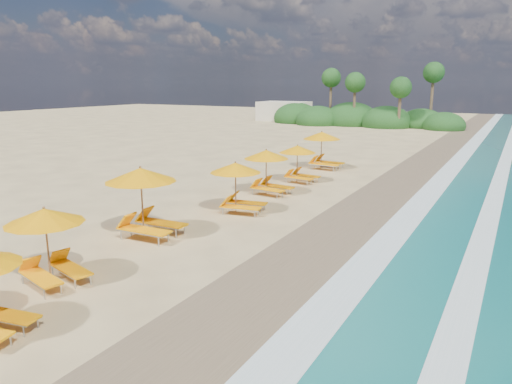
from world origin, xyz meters
TOP-DOWN VIEW (x-y plane):
  - ground at (0.00, 0.00)m, footprint 160.00×160.00m
  - wet_sand at (4.00, 0.00)m, footprint 4.00×160.00m
  - surf_foam at (6.70, 0.00)m, footprint 4.00×160.00m
  - station_1 at (-2.00, -8.39)m, footprint 2.75×2.66m
  - station_2 at (-2.48, -3.84)m, footprint 2.93×2.73m
  - station_3 at (-1.23, 0.70)m, footprint 2.73×2.61m
  - station_4 at (-1.73, 4.47)m, footprint 2.71×2.56m
  - station_5 at (-1.59, 7.99)m, footprint 2.53×2.39m
  - station_6 at (-1.97, 12.75)m, footprint 2.81×2.62m
  - treeline at (-9.94, 45.51)m, footprint 25.80×8.80m
  - beach_building at (-22.00, 48.00)m, footprint 7.00×5.00m

SIDE VIEW (x-z plane):
  - ground at x=0.00m, z-range 0.00..0.00m
  - wet_sand at x=4.00m, z-range 0.00..0.01m
  - surf_foam at x=6.70m, z-range 0.02..0.03m
  - treeline at x=-9.94m, z-range -3.87..5.86m
  - station_5 at x=-1.59m, z-range 0.13..2.30m
  - station_1 at x=-2.00m, z-range 0.13..2.36m
  - station_3 at x=-1.23m, z-range 0.14..2.42m
  - station_4 at x=-1.73m, z-range 0.14..2.47m
  - beach_building at x=-22.00m, z-range 0.00..2.80m
  - station_6 at x=-1.97m, z-range 0.15..2.67m
  - station_2 at x=-2.48m, z-range 0.16..2.81m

